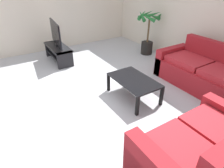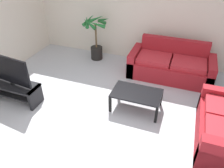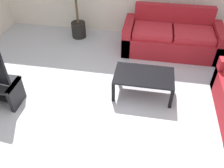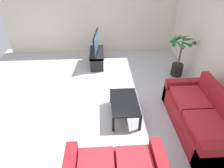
{
  "view_description": "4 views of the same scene",
  "coord_description": "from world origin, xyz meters",
  "views": [
    {
      "loc": [
        3.02,
        -1.24,
        2.12
      ],
      "look_at": [
        0.55,
        0.31,
        0.41
      ],
      "focal_mm": 30.67,
      "sensor_mm": 36.0,
      "label": 1
    },
    {
      "loc": [
        1.31,
        -2.64,
        2.96
      ],
      "look_at": [
        0.16,
        0.52,
        0.66
      ],
      "focal_mm": 34.37,
      "sensor_mm": 36.0,
      "label": 2
    },
    {
      "loc": [
        0.61,
        -2.35,
        2.77
      ],
      "look_at": [
        0.13,
        0.32,
        0.5
      ],
      "focal_mm": 37.68,
      "sensor_mm": 36.0,
      "label": 3
    },
    {
      "loc": [
        3.88,
        0.3,
        3.14
      ],
      "look_at": [
        0.15,
        0.52,
        0.57
      ],
      "focal_mm": 31.15,
      "sensor_mm": 36.0,
      "label": 4
    }
  ],
  "objects": [
    {
      "name": "ground_plane",
      "position": [
        0.0,
        0.0,
        0.0
      ],
      "size": [
        6.6,
        6.6,
        0.0
      ],
      "primitive_type": "plane",
      "color": "#B2B2B7"
    },
    {
      "name": "wall_back",
      "position": [
        0.0,
        3.0,
        1.35
      ],
      "size": [
        6.0,
        0.06,
        2.7
      ],
      "primitive_type": "cube",
      "color": "beige",
      "rests_on": "ground"
    },
    {
      "name": "wall_left",
      "position": [
        -3.0,
        0.0,
        1.35
      ],
      "size": [
        0.06,
        6.0,
        2.7
      ],
      "primitive_type": "cube",
      "color": "beige",
      "rests_on": "ground"
    },
    {
      "name": "couch_main",
      "position": [
        1.08,
        2.28,
        0.3
      ],
      "size": [
        2.03,
        0.9,
        0.9
      ],
      "color": "maroon",
      "rests_on": "ground"
    },
    {
      "name": "tv_stand",
      "position": [
        -1.92,
        0.14,
        0.28
      ],
      "size": [
        1.1,
        0.45,
        0.42
      ],
      "color": "black",
      "rests_on": "ground"
    },
    {
      "name": "tv",
      "position": [
        -1.92,
        0.14,
        0.76
      ],
      "size": [
        1.07,
        0.17,
        0.64
      ],
      "color": "black",
      "rests_on": "tv_stand"
    },
    {
      "name": "coffee_table",
      "position": [
        0.59,
        0.77,
        0.35
      ],
      "size": [
        0.99,
        0.61,
        0.4
      ],
      "color": "black",
      "rests_on": "ground"
    },
    {
      "name": "potted_palm",
      "position": [
        -1.07,
        2.55,
        0.59
      ],
      "size": [
        0.75,
        0.78,
        1.25
      ],
      "color": "black",
      "rests_on": "ground"
    }
  ]
}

